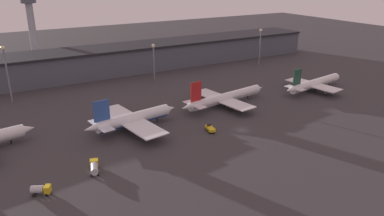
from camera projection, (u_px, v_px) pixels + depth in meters
name	position (u px, v px, depth m)	size (l,w,h in m)	color
ground	(242.00, 130.00, 141.05)	(600.00, 600.00, 0.00)	#383538
terminal_building	(135.00, 57.00, 223.62)	(241.59, 26.63, 15.08)	#4C515B
airplane_1	(133.00, 119.00, 140.93)	(39.02, 38.65, 13.93)	white
airplane_2	(225.00, 98.00, 165.47)	(48.39, 33.63, 13.82)	silver
airplane_3	(315.00, 84.00, 185.75)	(44.76, 28.61, 13.33)	white
service_vehicle_0	(210.00, 128.00, 139.37)	(3.27, 5.75, 2.56)	gold
service_vehicle_1	(41.00, 189.00, 99.94)	(5.47, 4.15, 2.76)	gold
service_vehicle_2	(94.00, 167.00, 111.23)	(4.07, 7.56, 2.86)	gold
lamp_post_0	(6.00, 67.00, 164.19)	(1.80, 1.80, 25.99)	slate
lamp_post_1	(154.00, 57.00, 198.73)	(1.80, 1.80, 20.08)	slate
lamp_post_2	(260.00, 42.00, 232.47)	(1.80, 1.80, 22.60)	slate
control_tower	(31.00, 23.00, 229.03)	(9.00, 9.00, 44.69)	#99999E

